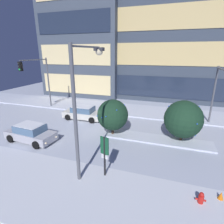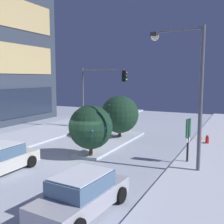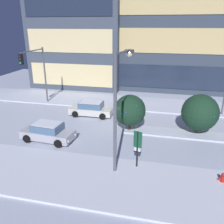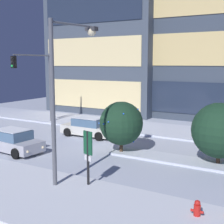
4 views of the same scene
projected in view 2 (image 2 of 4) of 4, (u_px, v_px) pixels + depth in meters
The scene contains 11 objects.
ground at pixel (81, 162), 16.34m from camera, with size 52.00×52.00×0.00m, color silver.
curb_strip_near at pixel (217, 182), 13.01m from camera, with size 52.00×5.20×0.14m, color silver.
median_strip at pixel (114, 143), 20.84m from camera, with size 9.00×1.80×0.14m, color silver.
car_near at pixel (82, 194), 10.12m from camera, with size 4.49×2.27×1.49m.
traffic_light_corner_far_right at pixel (100, 86), 26.31m from camera, with size 0.32×4.88×5.97m.
street_lamp_arched at pixel (186, 78), 14.27m from camera, with size 0.74×2.94×7.64m.
fire_hydrant at pixel (207, 140), 20.37m from camera, with size 0.48×0.26×0.74m.
parking_info_sign at pixel (188, 135), 15.76m from camera, with size 0.55×0.19×2.67m.
decorated_tree_median at pixel (120, 114), 22.46m from camera, with size 3.10×3.16×3.57m.
decorated_tree_left_of_median at pixel (91, 127), 16.94m from camera, with size 2.75×2.78×3.34m.
construction_cone at pixel (201, 138), 21.52m from camera, with size 0.36×0.36×0.55m, color orange.
Camera 2 is at (-13.45, -8.58, 5.01)m, focal length 43.64 mm.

